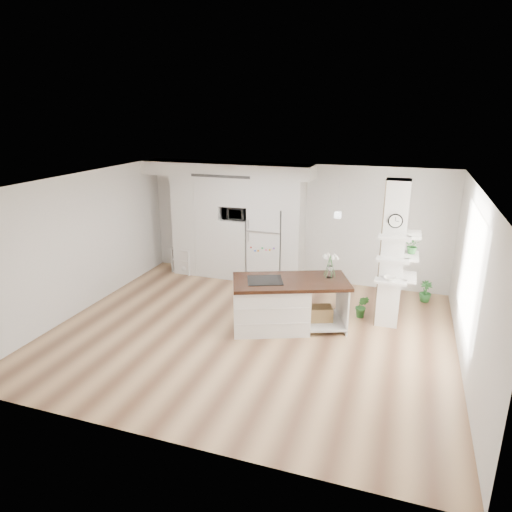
{
  "coord_description": "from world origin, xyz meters",
  "views": [
    {
      "loc": [
        2.47,
        -6.98,
        3.84
      ],
      "look_at": [
        -0.19,
        0.9,
        1.16
      ],
      "focal_mm": 32.0,
      "sensor_mm": 36.0,
      "label": 1
    }
  ],
  "objects_px": {
    "kitchen_island": "(277,303)",
    "floor_plant_a": "(362,306)",
    "bookshelf": "(184,262)",
    "refrigerator": "(267,244)"
  },
  "relations": [
    {
      "from": "refrigerator",
      "to": "kitchen_island",
      "type": "xyz_separation_m",
      "value": [
        0.92,
        -2.32,
        -0.39
      ]
    },
    {
      "from": "refrigerator",
      "to": "bookshelf",
      "type": "height_order",
      "value": "refrigerator"
    },
    {
      "from": "kitchen_island",
      "to": "floor_plant_a",
      "type": "bearing_deg",
      "value": 11.07
    },
    {
      "from": "floor_plant_a",
      "to": "kitchen_island",
      "type": "bearing_deg",
      "value": -147.04
    },
    {
      "from": "floor_plant_a",
      "to": "bookshelf",
      "type": "bearing_deg",
      "value": 164.74
    },
    {
      "from": "kitchen_island",
      "to": "bookshelf",
      "type": "xyz_separation_m",
      "value": [
        -2.98,
        2.13,
        -0.21
      ]
    },
    {
      "from": "kitchen_island",
      "to": "floor_plant_a",
      "type": "distance_m",
      "value": 1.73
    },
    {
      "from": "refrigerator",
      "to": "kitchen_island",
      "type": "relative_size",
      "value": 0.77
    },
    {
      "from": "bookshelf",
      "to": "floor_plant_a",
      "type": "relative_size",
      "value": 1.36
    },
    {
      "from": "refrigerator",
      "to": "floor_plant_a",
      "type": "distance_m",
      "value": 2.81
    }
  ]
}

